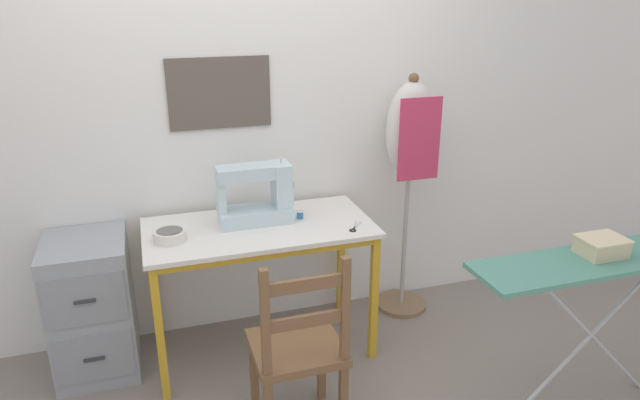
{
  "coord_description": "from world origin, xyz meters",
  "views": [
    {
      "loc": [
        -0.54,
        -2.46,
        1.96
      ],
      "look_at": [
        0.33,
        0.28,
        0.89
      ],
      "focal_mm": 32.0,
      "sensor_mm": 36.0,
      "label": 1
    }
  ],
  "objects": [
    {
      "name": "ground_plane",
      "position": [
        0.0,
        0.0,
        0.0
      ],
      "size": [
        14.0,
        14.0,
        0.0
      ],
      "primitive_type": "plane",
      "color": "gray"
    },
    {
      "name": "wall_back",
      "position": [
        -0.0,
        0.68,
        1.28
      ],
      "size": [
        10.0,
        0.07,
        2.55
      ],
      "color": "silver",
      "rests_on": "ground_plane"
    },
    {
      "name": "sewing_table",
      "position": [
        0.0,
        0.29,
        0.68
      ],
      "size": [
        1.21,
        0.61,
        0.77
      ],
      "color": "silver",
      "rests_on": "ground_plane"
    },
    {
      "name": "sewing_machine",
      "position": [
        0.02,
        0.37,
        0.92
      ],
      "size": [
        0.41,
        0.19,
        0.34
      ],
      "color": "silver",
      "rests_on": "sewing_table"
    },
    {
      "name": "fabric_bowl",
      "position": [
        -0.46,
        0.25,
        0.8
      ],
      "size": [
        0.17,
        0.17,
        0.06
      ],
      "color": "silver",
      "rests_on": "sewing_table"
    },
    {
      "name": "scissors",
      "position": [
        0.47,
        0.12,
        0.77
      ],
      "size": [
        0.11,
        0.13,
        0.01
      ],
      "color": "silver",
      "rests_on": "sewing_table"
    },
    {
      "name": "thread_spool_near_machine",
      "position": [
        0.24,
        0.34,
        0.79
      ],
      "size": [
        0.04,
        0.04,
        0.04
      ],
      "color": "#2875C1",
      "rests_on": "sewing_table"
    },
    {
      "name": "wooden_chair",
      "position": [
        0.02,
        -0.4,
        0.45
      ],
      "size": [
        0.4,
        0.38,
        0.94
      ],
      "color": "brown",
      "rests_on": "ground_plane"
    },
    {
      "name": "filing_cabinet",
      "position": [
        -0.89,
        0.41,
        0.38
      ],
      "size": [
        0.41,
        0.49,
        0.75
      ],
      "color": "#93999E",
      "rests_on": "ground_plane"
    },
    {
      "name": "dress_form",
      "position": [
        0.96,
        0.48,
        1.09
      ],
      "size": [
        0.32,
        0.32,
        1.51
      ],
      "color": "#846647",
      "rests_on": "ground_plane"
    },
    {
      "name": "ironing_board",
      "position": [
        1.41,
        -0.63,
        0.77
      ],
      "size": [
        1.3,
        0.31,
        0.82
      ],
      "color": "#518E7A",
      "rests_on": "ground_plane"
    },
    {
      "name": "storage_box",
      "position": [
        1.4,
        -0.61,
        0.86
      ],
      "size": [
        0.21,
        0.16,
        0.09
      ],
      "color": "beige",
      "rests_on": "ironing_board"
    }
  ]
}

